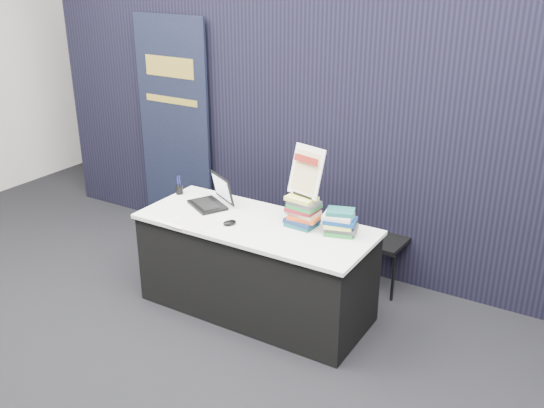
{
  "coord_description": "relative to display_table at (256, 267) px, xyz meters",
  "views": [
    {
      "loc": [
        2.26,
        -2.91,
        2.59
      ],
      "look_at": [
        0.15,
        0.55,
        0.93
      ],
      "focal_mm": 40.0,
      "sensor_mm": 36.0,
      "label": 1
    }
  ],
  "objects": [
    {
      "name": "floor",
      "position": [
        0.0,
        -0.55,
        -0.38
      ],
      "size": [
        8.0,
        8.0,
        0.0
      ],
      "primitive_type": "plane",
      "color": "black",
      "rests_on": "ground"
    },
    {
      "name": "wall_back",
      "position": [
        0.0,
        3.45,
        1.37
      ],
      "size": [
        8.0,
        0.02,
        3.5
      ],
      "primitive_type": "cube",
      "color": "beige",
      "rests_on": "floor"
    },
    {
      "name": "drape_partition",
      "position": [
        0.0,
        1.05,
        0.82
      ],
      "size": [
        6.0,
        0.08,
        2.4
      ],
      "primitive_type": "cube",
      "color": "black",
      "rests_on": "floor"
    },
    {
      "name": "display_table",
      "position": [
        0.0,
        0.0,
        0.0
      ],
      "size": [
        1.8,
        0.75,
        0.75
      ],
      "color": "black",
      "rests_on": "floor"
    },
    {
      "name": "laptop",
      "position": [
        -0.49,
        0.11,
        0.43
      ],
      "size": [
        0.38,
        0.39,
        0.24
      ],
      "rotation": [
        0.0,
        0.0,
        -0.5
      ],
      "color": "black",
      "rests_on": "display_table"
    },
    {
      "name": "mouse",
      "position": [
        -0.14,
        -0.13,
        0.39
      ],
      "size": [
        0.11,
        0.13,
        0.03
      ],
      "primitive_type": "ellipsoid",
      "rotation": [
        0.0,
        0.0,
        -0.42
      ],
      "color": "black",
      "rests_on": "display_table"
    },
    {
      "name": "brochure_left",
      "position": [
        -0.71,
        -0.2,
        0.38
      ],
      "size": [
        0.33,
        0.26,
        0.0
      ],
      "primitive_type": "cube",
      "rotation": [
        0.0,
        0.0,
        -0.2
      ],
      "color": "silver",
      "rests_on": "display_table"
    },
    {
      "name": "brochure_mid",
      "position": [
        -0.39,
        -0.24,
        0.38
      ],
      "size": [
        0.34,
        0.26,
        0.0
      ],
      "primitive_type": "cube",
      "rotation": [
        0.0,
        0.0,
        -0.12
      ],
      "color": "silver",
      "rests_on": "display_table"
    },
    {
      "name": "brochure_right",
      "position": [
        -0.53,
        -0.29,
        0.38
      ],
      "size": [
        0.27,
        0.2,
        0.0
      ],
      "primitive_type": "cube",
      "rotation": [
        0.0,
        0.0,
        -0.06
      ],
      "color": "white",
      "rests_on": "display_table"
    },
    {
      "name": "pen_cup",
      "position": [
        -0.86,
        0.17,
        0.41
      ],
      "size": [
        0.07,
        0.07,
        0.08
      ],
      "primitive_type": "cylinder",
      "rotation": [
        0.0,
        0.0,
        0.17
      ],
      "color": "black",
      "rests_on": "display_table"
    },
    {
      "name": "book_stack_tall",
      "position": [
        0.33,
        0.14,
        0.49
      ],
      "size": [
        0.22,
        0.18,
        0.23
      ],
      "rotation": [
        0.0,
        0.0,
        -0.06
      ],
      "color": "#165551",
      "rests_on": "display_table"
    },
    {
      "name": "book_stack_short",
      "position": [
        0.62,
        0.15,
        0.46
      ],
      "size": [
        0.24,
        0.21,
        0.18
      ],
      "rotation": [
        0.0,
        0.0,
        0.25
      ],
      "color": "#207A31",
      "rests_on": "display_table"
    },
    {
      "name": "info_sign",
      "position": [
        0.33,
        0.17,
        0.78
      ],
      "size": [
        0.29,
        0.17,
        0.37
      ],
      "rotation": [
        0.0,
        0.0,
        -0.24
      ],
      "color": "black",
      "rests_on": "book_stack_tall"
    },
    {
      "name": "pullup_banner",
      "position": [
        -1.55,
        0.95,
        0.56
      ],
      "size": [
        0.89,
        0.11,
        2.11
      ],
      "rotation": [
        0.0,
        0.0,
        -0.02
      ],
      "color": "black",
      "rests_on": "floor"
    },
    {
      "name": "stacking_chair",
      "position": [
        0.69,
        0.89,
        0.08
      ],
      "size": [
        0.39,
        0.4,
        0.83
      ],
      "rotation": [
        0.0,
        0.0,
        -0.06
      ],
      "color": "black",
      "rests_on": "floor"
    }
  ]
}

